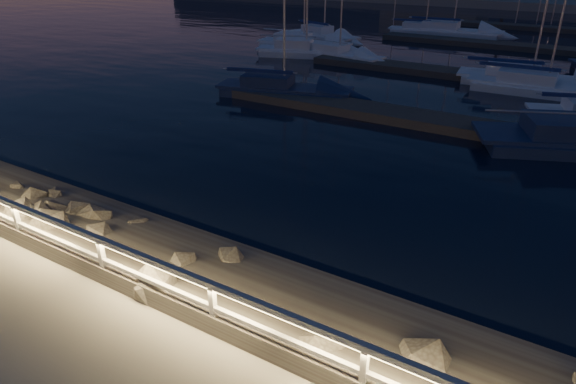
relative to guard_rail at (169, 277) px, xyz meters
name	(u,v)px	position (x,y,z in m)	size (l,w,h in m)	color
ground	(175,311)	(0.07, 0.00, -0.77)	(400.00, 400.00, 0.00)	gray
harbor_water	(502,71)	(0.07, 31.22, -1.74)	(400.00, 440.00, 0.60)	black
guard_rail	(169,277)	(0.00, 0.00, 0.00)	(44.11, 0.12, 1.06)	silver
riprap	(350,339)	(3.24, 1.29, -0.95)	(35.69, 2.49, 1.30)	slate
floating_docks	(507,59)	(0.07, 32.50, -1.17)	(22.00, 36.00, 0.40)	#514843
far_shore	(572,1)	(-0.06, 74.05, -0.48)	(160.00, 14.00, 5.20)	gray
sailboat_a	(304,50)	(-12.80, 26.88, -0.94)	(7.35, 4.20, 12.16)	white
sailboat_b	(281,88)	(-8.20, 16.69, -0.96)	(7.29, 3.88, 11.98)	#1A284E
sailboat_c	(527,78)	(2.35, 26.03, -0.95)	(8.16, 3.42, 13.44)	white
sailboat_f	(302,43)	(-14.56, 29.54, -0.95)	(7.48, 3.11, 12.38)	white
sailboat_g	(542,86)	(3.35, 24.51, -0.95)	(8.04, 2.69, 13.48)	white
sailboat_i	(323,35)	(-15.16, 34.06, -0.95)	(7.06, 3.89, 11.66)	white
sailboat_j	(338,54)	(-10.15, 27.02, -0.98)	(6.75, 3.00, 11.12)	white
sailboat_k	(450,30)	(-6.69, 42.27, -0.93)	(8.60, 3.14, 14.31)	white
sailboat_n	(423,30)	(-8.99, 41.80, -0.98)	(6.71, 2.96, 11.07)	white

